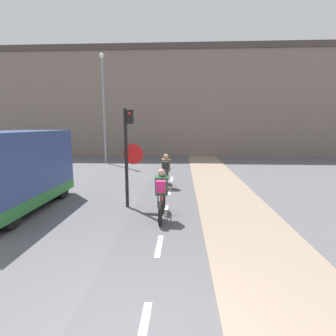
% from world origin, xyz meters
% --- Properties ---
extents(building_row_background, '(60.00, 5.20, 9.43)m').
position_xyz_m(building_row_background, '(0.00, 22.69, 4.73)').
color(building_row_background, slate).
rests_on(building_row_background, ground_plane).
extents(traffic_light_pole, '(0.67, 0.25, 3.29)m').
position_xyz_m(traffic_light_pole, '(-1.26, 5.91, 2.03)').
color(traffic_light_pole, black).
rests_on(traffic_light_pole, ground_plane).
extents(street_lamp_far, '(0.36, 0.36, 7.64)m').
position_xyz_m(street_lamp_far, '(-5.06, 16.15, 4.60)').
color(street_lamp_far, gray).
rests_on(street_lamp_far, ground_plane).
extents(cyclist_near, '(0.46, 1.70, 1.51)m').
position_xyz_m(cyclist_near, '(-0.08, 4.78, 0.72)').
color(cyclist_near, black).
rests_on(cyclist_near, ground_plane).
extents(cyclist_far, '(0.46, 1.66, 1.50)m').
position_xyz_m(cyclist_far, '(-0.20, 8.80, 0.71)').
color(cyclist_far, black).
rests_on(cyclist_far, ground_plane).
extents(van, '(1.98, 4.68, 2.56)m').
position_xyz_m(van, '(-4.92, 5.34, 1.26)').
color(van, '#334784').
rests_on(van, ground_plane).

